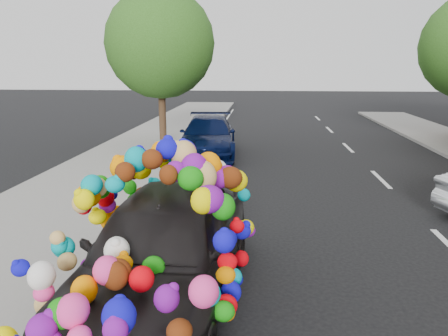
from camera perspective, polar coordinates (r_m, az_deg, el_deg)
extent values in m
plane|color=black|center=(8.21, 3.73, -9.83)|extent=(100.00, 100.00, 0.00)
cube|color=gray|center=(9.31, -24.04, -7.77)|extent=(4.00, 60.00, 0.12)
cube|color=gray|center=(8.55, -12.39, -8.69)|extent=(0.15, 60.00, 0.13)
cylinder|color=#332114|center=(17.60, -8.05, 7.10)|extent=(0.28, 0.28, 2.73)
sphere|color=#224612|center=(17.52, -8.34, 15.79)|extent=(4.20, 4.20, 4.20)
imported|color=black|center=(6.10, -7.67, -10.25)|extent=(2.20, 4.80, 1.60)
imported|color=black|center=(15.91, -2.09, 4.15)|extent=(2.30, 4.95, 1.40)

